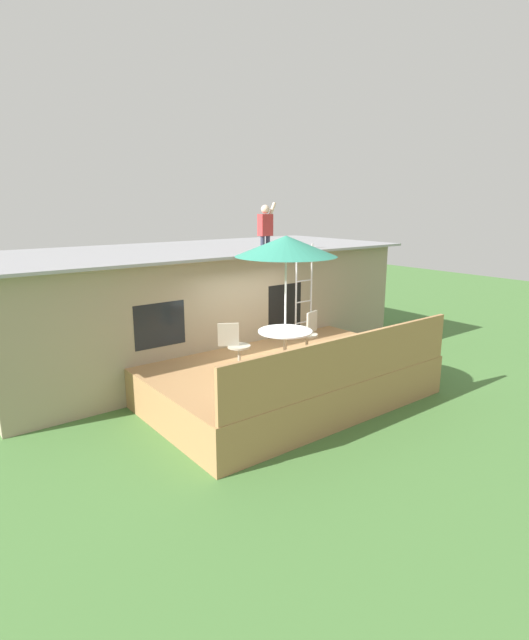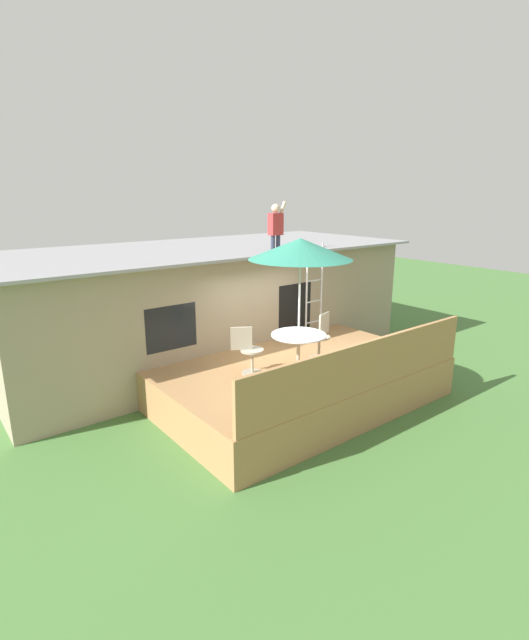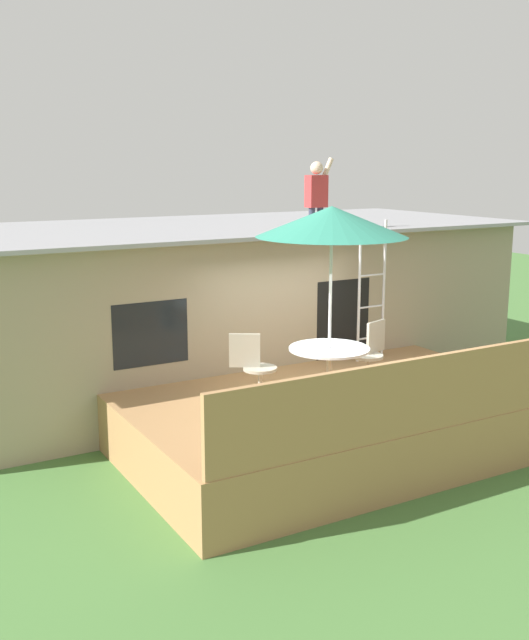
% 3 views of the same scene
% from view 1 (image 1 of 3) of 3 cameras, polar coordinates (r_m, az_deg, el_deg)
% --- Properties ---
extents(ground_plane, '(40.00, 40.00, 0.00)m').
position_cam_1_polar(ground_plane, '(10.23, 2.67, -9.10)').
color(ground_plane, '#477538').
extents(house, '(10.50, 4.50, 2.83)m').
position_cam_1_polar(house, '(12.66, -7.87, 1.91)').
color(house, gray).
rests_on(house, ground).
extents(deck, '(5.58, 3.41, 0.80)m').
position_cam_1_polar(deck, '(10.09, 2.69, -7.00)').
color(deck, '#A87A4C').
rests_on(deck, ground).
extents(deck_railing, '(5.48, 0.08, 0.90)m').
position_cam_1_polar(deck_railing, '(8.69, 9.88, -4.66)').
color(deck_railing, '#A87A4C').
rests_on(deck_railing, deck).
extents(patio_table, '(1.04, 1.04, 0.74)m').
position_cam_1_polar(patio_table, '(9.43, 2.41, -2.17)').
color(patio_table, '#A59E8C').
rests_on(patio_table, deck).
extents(patio_umbrella, '(1.90, 1.90, 2.54)m').
position_cam_1_polar(patio_umbrella, '(9.11, 2.52, 8.56)').
color(patio_umbrella, silver).
rests_on(patio_umbrella, deck).
extents(step_ladder, '(0.52, 0.04, 2.20)m').
position_cam_1_polar(step_ladder, '(11.59, 4.58, 3.35)').
color(step_ladder, silver).
rests_on(step_ladder, deck).
extents(person_figure, '(0.47, 0.20, 1.11)m').
position_cam_1_polar(person_figure, '(11.69, 0.13, 11.06)').
color(person_figure, '#33384C').
rests_on(person_figure, house).
extents(patio_chair_left, '(0.57, 0.44, 0.92)m').
position_cam_1_polar(patio_chair_left, '(9.36, -3.41, -3.11)').
color(patio_chair_left, '#A59E8C').
rests_on(patio_chair_left, deck).
extents(patio_chair_right, '(0.61, 0.44, 0.92)m').
position_cam_1_polar(patio_chair_right, '(10.25, 5.16, -1.68)').
color(patio_chair_right, '#A59E8C').
rests_on(patio_chair_right, deck).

